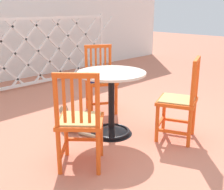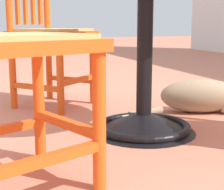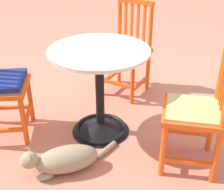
% 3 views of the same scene
% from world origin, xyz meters
% --- Properties ---
extents(ground_plane, '(24.00, 24.00, 0.00)m').
position_xyz_m(ground_plane, '(0.00, 0.00, 0.00)').
color(ground_plane, '#C6755B').
extents(cafe_table, '(0.76, 0.76, 0.73)m').
position_xyz_m(cafe_table, '(-0.04, 0.24, 0.28)').
color(cafe_table, black).
rests_on(cafe_table, ground_plane).
extents(orange_chair_facing_out, '(0.57, 0.57, 0.91)m').
position_xyz_m(orange_chair_facing_out, '(-0.75, -0.07, 0.43)').
color(orange_chair_facing_out, '#EA5619').
rests_on(orange_chair_facing_out, ground_plane).
extents(orange_chair_tucked_in, '(0.52, 0.52, 0.91)m').
position_xyz_m(orange_chair_tucked_in, '(0.38, -0.38, 0.43)').
color(orange_chair_tucked_in, '#EA5619').
rests_on(orange_chair_tucked_in, ground_plane).
extents(tabby_cat, '(0.33, 0.74, 0.23)m').
position_xyz_m(tabby_cat, '(-0.28, 0.73, 0.10)').
color(tabby_cat, '#9E896B').
rests_on(tabby_cat, ground_plane).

